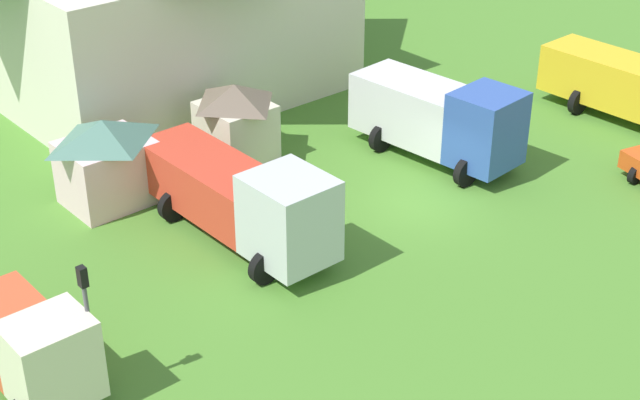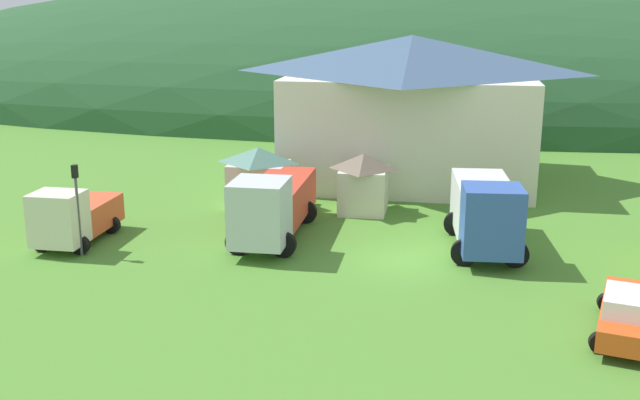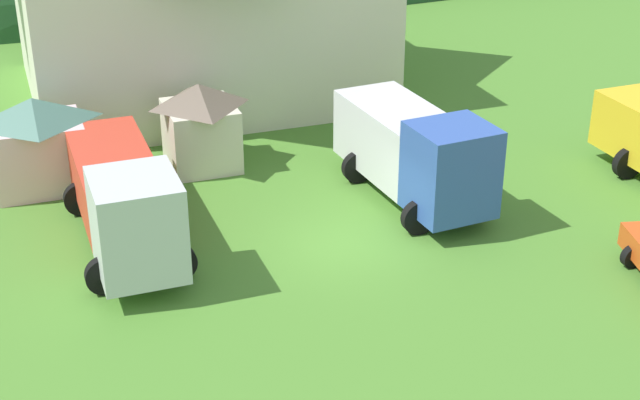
% 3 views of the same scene
% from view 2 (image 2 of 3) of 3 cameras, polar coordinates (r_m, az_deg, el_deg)
% --- Properties ---
extents(ground_plane, '(200.00, 200.00, 0.00)m').
position_cam_2_polar(ground_plane, '(31.51, 6.47, -4.66)').
color(ground_plane, '#4C842D').
extents(forested_hill_backdrop, '(142.75, 60.00, 27.41)m').
position_cam_2_polar(forested_hill_backdrop, '(85.55, 8.86, 7.67)').
color(forested_hill_backdrop, '#234C28').
rests_on(forested_hill_backdrop, ground).
extents(depot_building, '(15.23, 12.89, 8.62)m').
position_cam_2_polar(depot_building, '(45.69, 6.94, 7.17)').
color(depot_building, silver).
rests_on(depot_building, ground).
extents(play_shed_cream, '(2.55, 2.75, 3.07)m').
position_cam_2_polar(play_shed_cream, '(38.19, 3.34, 1.37)').
color(play_shed_cream, beige).
rests_on(play_shed_cream, ground).
extents(play_shed_pink, '(3.20, 2.71, 3.19)m').
position_cam_2_polar(play_shed_pink, '(39.26, -4.69, 1.82)').
color(play_shed_pink, beige).
rests_on(play_shed_pink, ground).
extents(light_truck_cream, '(2.59, 5.10, 2.69)m').
position_cam_2_polar(light_truck_cream, '(34.86, -18.34, -1.18)').
color(light_truck_cream, beige).
rests_on(light_truck_cream, ground).
extents(tow_truck_silver, '(3.12, 8.47, 3.29)m').
position_cam_2_polar(tow_truck_silver, '(33.83, -3.61, -0.30)').
color(tow_truck_silver, silver).
rests_on(tow_truck_silver, ground).
extents(box_truck_blue, '(3.50, 7.07, 3.35)m').
position_cam_2_polar(box_truck_blue, '(32.96, 12.51, -0.80)').
color(box_truck_blue, '#3356AD').
rests_on(box_truck_blue, ground).
extents(service_pickup_orange, '(3.14, 5.41, 1.66)m').
position_cam_2_polar(service_pickup_orange, '(26.20, 22.79, -7.99)').
color(service_pickup_orange, '#D94D19').
rests_on(service_pickup_orange, ground).
extents(traffic_light_west, '(0.20, 0.32, 3.97)m').
position_cam_2_polar(traffic_light_west, '(32.87, -18.06, -0.03)').
color(traffic_light_west, '#4C4C51').
rests_on(traffic_light_west, ground).
extents(traffic_cone_near_pickup, '(0.36, 0.36, 0.56)m').
position_cam_2_polar(traffic_cone_near_pickup, '(31.83, 14.91, -4.89)').
color(traffic_cone_near_pickup, orange).
rests_on(traffic_cone_near_pickup, ground).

